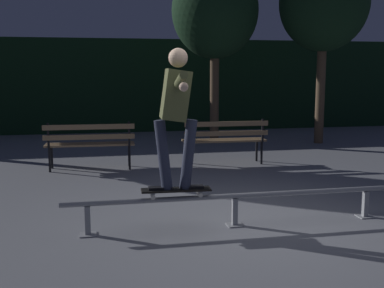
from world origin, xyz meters
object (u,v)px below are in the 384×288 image
at_px(skateboarder, 176,107).
at_px(park_bench_leftmost, 90,141).
at_px(grind_rail, 235,201).
at_px(park_bench_left_center, 225,137).
at_px(tree_far_right, 324,3).
at_px(tree_behind_benches, 215,12).
at_px(skateboard, 176,190).

relative_size(skateboarder, park_bench_leftmost, 0.97).
distance_m(grind_rail, skateboarder, 1.29).
bearing_deg(park_bench_left_center, skateboarder, -113.44).
bearing_deg(park_bench_left_center, tree_far_right, 36.38).
bearing_deg(park_bench_left_center, tree_behind_benches, 80.06).
height_order(park_bench_leftmost, tree_behind_benches, tree_behind_benches).
height_order(park_bench_leftmost, tree_far_right, tree_far_right).
height_order(skateboarder, tree_behind_benches, tree_behind_benches).
relative_size(skateboarder, tree_far_right, 0.34).
relative_size(grind_rail, skateboard, 4.98).
bearing_deg(grind_rail, skateboard, 180.00).
bearing_deg(tree_behind_benches, grind_rail, -101.94).
distance_m(park_bench_leftmost, park_bench_left_center, 2.53).
relative_size(skateboard, tree_far_right, 0.17).
height_order(grind_rail, park_bench_left_center, park_bench_left_center).
bearing_deg(skateboard, skateboarder, -2.68).
bearing_deg(park_bench_leftmost, grind_rail, -64.81).
relative_size(grind_rail, skateboarder, 2.52).
bearing_deg(skateboard, park_bench_left_center, 66.52).
relative_size(park_bench_left_center, tree_behind_benches, 0.37).
xyz_separation_m(park_bench_leftmost, tree_behind_benches, (3.02, 2.85, 2.67)).
bearing_deg(tree_far_right, skateboarder, -128.32).
bearing_deg(skateboard, grind_rail, 0.00).
bearing_deg(tree_behind_benches, tree_far_right, -13.61).
distance_m(skateboard, skateboarder, 0.94).
distance_m(skateboard, tree_behind_benches, 7.26).
distance_m(park_bench_leftmost, tree_behind_benches, 4.94).
bearing_deg(skateboarder, tree_far_right, 51.68).
relative_size(grind_rail, park_bench_leftmost, 2.43).
distance_m(skateboarder, park_bench_leftmost, 3.78).
relative_size(park_bench_leftmost, tree_far_right, 0.35).
distance_m(skateboard, tree_far_right, 7.94).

